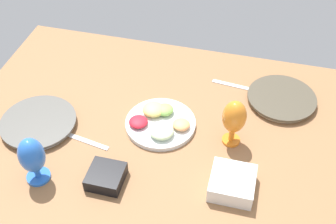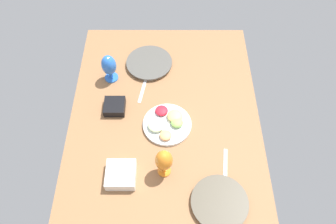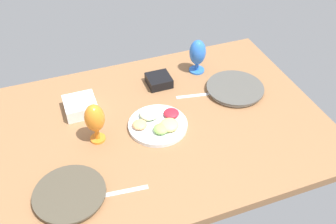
% 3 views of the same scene
% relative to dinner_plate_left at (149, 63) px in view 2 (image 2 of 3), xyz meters
% --- Properties ---
extents(ground_plane, '(1.60, 1.04, 0.04)m').
position_rel_dinner_plate_left_xyz_m(ground_plane, '(0.49, 0.10, -0.03)').
color(ground_plane, '#8C603D').
extents(dinner_plate_left, '(0.28, 0.28, 0.03)m').
position_rel_dinner_plate_left_xyz_m(dinner_plate_left, '(0.00, 0.00, 0.00)').
color(dinner_plate_left, silver).
rests_on(dinner_plate_left, ground_plane).
extents(dinner_plate_right, '(0.27, 0.27, 0.02)m').
position_rel_dinner_plate_left_xyz_m(dinner_plate_right, '(0.87, 0.36, -0.00)').
color(dinner_plate_right, beige).
rests_on(dinner_plate_right, ground_plane).
extents(fruit_platter, '(0.26, 0.26, 0.05)m').
position_rel_dinner_plate_left_xyz_m(fruit_platter, '(0.44, 0.11, 0.01)').
color(fruit_platter, silver).
rests_on(fruit_platter, ground_plane).
extents(hurricane_glass_blue, '(0.08, 0.08, 0.18)m').
position_rel_dinner_plate_left_xyz_m(hurricane_glass_blue, '(0.11, -0.22, 0.09)').
color(hurricane_glass_blue, blue).
rests_on(hurricane_glass_blue, ground_plane).
extents(hurricane_glass_orange, '(0.08, 0.08, 0.19)m').
position_rel_dinner_plate_left_xyz_m(hurricane_glass_orange, '(0.71, 0.09, 0.10)').
color(hurricane_glass_orange, orange).
rests_on(hurricane_glass_orange, ground_plane).
extents(square_bowl_white, '(0.14, 0.14, 0.06)m').
position_rel_dinner_plate_left_xyz_m(square_bowl_white, '(0.74, -0.11, 0.02)').
color(square_bowl_white, white).
rests_on(square_bowl_white, ground_plane).
extents(square_bowl_black, '(0.11, 0.11, 0.05)m').
position_rel_dinner_plate_left_xyz_m(square_bowl_black, '(0.33, -0.18, 0.01)').
color(square_bowl_black, black).
rests_on(square_bowl_black, ground_plane).
extents(fork_by_left_plate, '(0.18, 0.05, 0.01)m').
position_rel_dinner_plate_left_xyz_m(fork_by_left_plate, '(0.20, -0.03, -0.01)').
color(fork_by_left_plate, silver).
rests_on(fork_by_left_plate, ground_plane).
extents(fork_by_right_plate, '(0.18, 0.04, 0.01)m').
position_rel_dinner_plate_left_xyz_m(fork_by_right_plate, '(0.67, 0.40, -0.01)').
color(fork_by_right_plate, silver).
rests_on(fork_by_right_plate, ground_plane).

